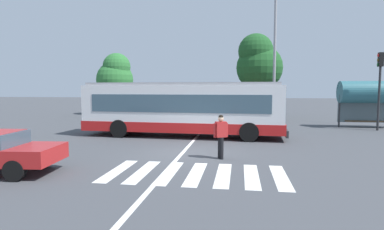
{
  "coord_description": "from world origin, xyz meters",
  "views": [
    {
      "loc": [
        2.09,
        -13.09,
        2.73
      ],
      "look_at": [
        -0.45,
        3.77,
        1.3
      ],
      "focal_mm": 29.67,
      "sensor_mm": 36.0,
      "label": 1
    }
  ],
  "objects_px": {
    "parked_car_red": "(247,112)",
    "traffic_light_far_corner": "(380,79)",
    "bus_stop_shelter": "(373,93)",
    "background_tree_left": "(115,76)",
    "city_transit_bus": "(183,109)",
    "parked_car_champagne": "(184,111)",
    "twin_arm_street_lamp": "(275,43)",
    "pedestrian_crossing_street": "(221,134)",
    "parked_car_charcoal": "(213,112)",
    "background_tree_right": "(258,63)"
  },
  "relations": [
    {
      "from": "city_transit_bus",
      "to": "traffic_light_far_corner",
      "type": "xyz_separation_m",
      "value": [
        12.11,
        4.4,
        1.77
      ]
    },
    {
      "from": "traffic_light_far_corner",
      "to": "background_tree_left",
      "type": "distance_m",
      "value": 23.76
    },
    {
      "from": "city_transit_bus",
      "to": "parked_car_champagne",
      "type": "relative_size",
      "value": 2.48
    },
    {
      "from": "parked_car_champagne",
      "to": "traffic_light_far_corner",
      "type": "xyz_separation_m",
      "value": [
        13.62,
        -4.76,
        2.59
      ]
    },
    {
      "from": "traffic_light_far_corner",
      "to": "bus_stop_shelter",
      "type": "xyz_separation_m",
      "value": [
        0.22,
        1.48,
        -0.94
      ]
    },
    {
      "from": "parked_car_champagne",
      "to": "parked_car_charcoal",
      "type": "xyz_separation_m",
      "value": [
        2.46,
        0.07,
        0.0
      ]
    },
    {
      "from": "background_tree_right",
      "to": "parked_car_red",
      "type": "bearing_deg",
      "value": -104.72
    },
    {
      "from": "city_transit_bus",
      "to": "pedestrian_crossing_street",
      "type": "bearing_deg",
      "value": -65.62
    },
    {
      "from": "city_transit_bus",
      "to": "background_tree_right",
      "type": "distance_m",
      "value": 14.15
    },
    {
      "from": "background_tree_left",
      "to": "parked_car_charcoal",
      "type": "bearing_deg",
      "value": -23.97
    },
    {
      "from": "parked_car_red",
      "to": "twin_arm_street_lamp",
      "type": "relative_size",
      "value": 0.46
    },
    {
      "from": "parked_car_red",
      "to": "city_transit_bus",
      "type": "bearing_deg",
      "value": -113.48
    },
    {
      "from": "city_transit_bus",
      "to": "background_tree_right",
      "type": "relative_size",
      "value": 1.47
    },
    {
      "from": "parked_car_champagne",
      "to": "twin_arm_street_lamp",
      "type": "height_order",
      "value": "twin_arm_street_lamp"
    },
    {
      "from": "background_tree_right",
      "to": "city_transit_bus",
      "type": "bearing_deg",
      "value": -110.88
    },
    {
      "from": "parked_car_charcoal",
      "to": "background_tree_right",
      "type": "distance_m",
      "value": 6.86
    },
    {
      "from": "city_transit_bus",
      "to": "traffic_light_far_corner",
      "type": "bearing_deg",
      "value": 19.96
    },
    {
      "from": "pedestrian_crossing_street",
      "to": "background_tree_left",
      "type": "relative_size",
      "value": 0.27
    },
    {
      "from": "background_tree_left",
      "to": "background_tree_right",
      "type": "relative_size",
      "value": 0.82
    },
    {
      "from": "pedestrian_crossing_street",
      "to": "parked_car_charcoal",
      "type": "xyz_separation_m",
      "value": [
        -1.54,
        14.73,
        -0.2
      ]
    },
    {
      "from": "traffic_light_far_corner",
      "to": "twin_arm_street_lamp",
      "type": "height_order",
      "value": "twin_arm_street_lamp"
    },
    {
      "from": "city_transit_bus",
      "to": "background_tree_right",
      "type": "height_order",
      "value": "background_tree_right"
    },
    {
      "from": "city_transit_bus",
      "to": "background_tree_left",
      "type": "xyz_separation_m",
      "value": [
        -9.64,
        13.94,
        2.43
      ]
    },
    {
      "from": "pedestrian_crossing_street",
      "to": "traffic_light_far_corner",
      "type": "height_order",
      "value": "traffic_light_far_corner"
    },
    {
      "from": "parked_car_champagne",
      "to": "pedestrian_crossing_street",
      "type": "bearing_deg",
      "value": -74.74
    },
    {
      "from": "bus_stop_shelter",
      "to": "background_tree_right",
      "type": "bearing_deg",
      "value": 137.06
    },
    {
      "from": "bus_stop_shelter",
      "to": "background_tree_right",
      "type": "distance_m",
      "value": 10.52
    },
    {
      "from": "pedestrian_crossing_street",
      "to": "parked_car_red",
      "type": "relative_size",
      "value": 0.37
    },
    {
      "from": "parked_car_charcoal",
      "to": "background_tree_left",
      "type": "distance_m",
      "value": 12.05
    },
    {
      "from": "pedestrian_crossing_street",
      "to": "parked_car_champagne",
      "type": "bearing_deg",
      "value": 105.26
    },
    {
      "from": "parked_car_champagne",
      "to": "bus_stop_shelter",
      "type": "height_order",
      "value": "bus_stop_shelter"
    },
    {
      "from": "bus_stop_shelter",
      "to": "parked_car_charcoal",
      "type": "bearing_deg",
      "value": 163.58
    },
    {
      "from": "pedestrian_crossing_street",
      "to": "twin_arm_street_lamp",
      "type": "bearing_deg",
      "value": 75.01
    },
    {
      "from": "parked_car_red",
      "to": "traffic_light_far_corner",
      "type": "distance_m",
      "value": 9.74
    },
    {
      "from": "pedestrian_crossing_street",
      "to": "parked_car_red",
      "type": "height_order",
      "value": "pedestrian_crossing_street"
    },
    {
      "from": "parked_car_red",
      "to": "bus_stop_shelter",
      "type": "bearing_deg",
      "value": -19.35
    },
    {
      "from": "pedestrian_crossing_street",
      "to": "twin_arm_street_lamp",
      "type": "xyz_separation_m",
      "value": [
        3.2,
        11.95,
        5.1
      ]
    },
    {
      "from": "city_transit_bus",
      "to": "parked_car_charcoal",
      "type": "relative_size",
      "value": 2.48
    },
    {
      "from": "parked_car_champagne",
      "to": "traffic_light_far_corner",
      "type": "distance_m",
      "value": 14.66
    },
    {
      "from": "background_tree_left",
      "to": "city_transit_bus",
      "type": "bearing_deg",
      "value": -55.33
    },
    {
      "from": "city_transit_bus",
      "to": "background_tree_left",
      "type": "relative_size",
      "value": 1.79
    },
    {
      "from": "traffic_light_far_corner",
      "to": "parked_car_champagne",
      "type": "bearing_deg",
      "value": 160.74
    },
    {
      "from": "city_transit_bus",
      "to": "bus_stop_shelter",
      "type": "xyz_separation_m",
      "value": [
        12.33,
        5.88,
        0.83
      ]
    },
    {
      "from": "parked_car_champagne",
      "to": "traffic_light_far_corner",
      "type": "bearing_deg",
      "value": -19.26
    },
    {
      "from": "city_transit_bus",
      "to": "pedestrian_crossing_street",
      "type": "relative_size",
      "value": 6.66
    },
    {
      "from": "city_transit_bus",
      "to": "parked_car_red",
      "type": "bearing_deg",
      "value": 66.52
    },
    {
      "from": "city_transit_bus",
      "to": "bus_stop_shelter",
      "type": "height_order",
      "value": "bus_stop_shelter"
    },
    {
      "from": "pedestrian_crossing_street",
      "to": "parked_car_charcoal",
      "type": "height_order",
      "value": "pedestrian_crossing_street"
    },
    {
      "from": "background_tree_left",
      "to": "background_tree_right",
      "type": "height_order",
      "value": "background_tree_right"
    },
    {
      "from": "pedestrian_crossing_street",
      "to": "bus_stop_shelter",
      "type": "relative_size",
      "value": 0.39
    }
  ]
}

